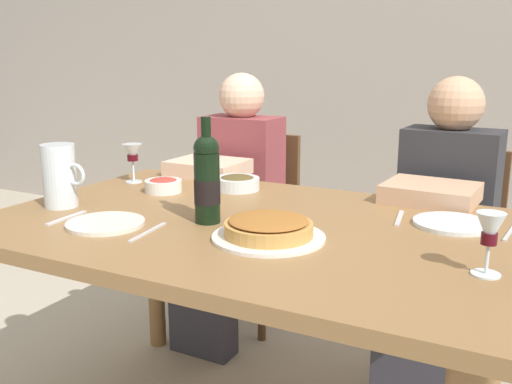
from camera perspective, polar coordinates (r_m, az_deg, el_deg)
name	(u,v)px	position (r m, az deg, el deg)	size (l,w,h in m)	color
back_wall	(420,27)	(3.69, 16.14, 15.62)	(8.00, 0.10, 2.80)	#A3998E
dining_table	(247,251)	(1.68, -0.91, -5.91)	(1.50, 1.00, 0.76)	olive
wine_bottle	(207,179)	(1.61, -4.96, 1.33)	(0.08, 0.08, 0.30)	black
water_pitcher	(60,179)	(1.89, -19.11, 1.21)	(0.16, 0.10, 0.20)	silver
baked_tart	(269,229)	(1.48, 1.28, -3.74)	(0.30, 0.30, 0.06)	white
salad_bowl	(163,185)	(2.02, -9.30, 0.73)	(0.13, 0.13, 0.05)	white
olive_bowl	(237,182)	(2.03, -1.90, 0.99)	(0.16, 0.16, 0.05)	silver
wine_glass_left_diner	(133,154)	(2.19, -12.32, 3.71)	(0.07, 0.07, 0.15)	silver
wine_glass_right_diner	(490,233)	(1.32, 22.45, -3.80)	(0.06, 0.06, 0.14)	silver
dinner_plate_left_setting	(453,224)	(1.70, 19.17, -3.01)	(0.22, 0.22, 0.01)	silver
dinner_plate_right_setting	(106,223)	(1.66, -14.90, -3.07)	(0.22, 0.22, 0.01)	silver
fork_left_setting	(399,218)	(1.72, 14.23, -2.55)	(0.16, 0.01, 0.01)	silver
knife_left_setting	(510,232)	(1.69, 24.20, -3.69)	(0.18, 0.01, 0.01)	silver
knife_right_setting	(148,232)	(1.57, -10.80, -3.96)	(0.18, 0.01, 0.01)	silver
spoon_right_setting	(66,218)	(1.76, -18.53, -2.49)	(0.16, 0.01, 0.01)	silver
chair_left	(255,214)	(2.70, -0.14, -2.21)	(0.40, 0.40, 0.87)	brown
diner_left	(229,200)	(2.47, -2.71, -0.84)	(0.34, 0.50, 1.16)	#8E3D42
chair_right	(450,244)	(2.40, 18.97, -4.98)	(0.42, 0.42, 0.87)	brown
diner_right	(439,231)	(2.15, 17.92, -3.72)	(0.35, 0.52, 1.16)	#2D2D33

